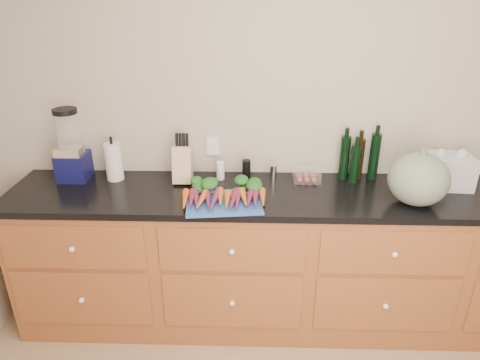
{
  "coord_description": "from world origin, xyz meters",
  "views": [
    {
      "loc": [
        -0.34,
        -1.02,
        2.06
      ],
      "look_at": [
        -0.41,
        1.2,
        1.06
      ],
      "focal_mm": 32.0,
      "sensor_mm": 36.0,
      "label": 1
    }
  ],
  "objects_px": {
    "cutting_board": "(224,202)",
    "blender_appliance": "(71,149)",
    "carrots": "(224,195)",
    "squash": "(418,179)",
    "tomato_box": "(307,175)",
    "knife_block": "(183,164)",
    "paper_towel": "(114,162)"
  },
  "relations": [
    {
      "from": "carrots",
      "to": "knife_block",
      "type": "bearing_deg",
      "value": 136.31
    },
    {
      "from": "knife_block",
      "to": "carrots",
      "type": "bearing_deg",
      "value": -43.69
    },
    {
      "from": "carrots",
      "to": "knife_block",
      "type": "relative_size",
      "value": 2.08
    },
    {
      "from": "squash",
      "to": "blender_appliance",
      "type": "xyz_separation_m",
      "value": [
        -2.06,
        0.28,
        0.05
      ]
    },
    {
      "from": "squash",
      "to": "tomato_box",
      "type": "relative_size",
      "value": 2.0
    },
    {
      "from": "squash",
      "to": "tomato_box",
      "type": "xyz_separation_m",
      "value": [
        -0.58,
        0.29,
        -0.11
      ]
    },
    {
      "from": "paper_towel",
      "to": "knife_block",
      "type": "xyz_separation_m",
      "value": [
        0.44,
        -0.02,
        -0.0
      ]
    },
    {
      "from": "blender_appliance",
      "to": "tomato_box",
      "type": "relative_size",
      "value": 2.76
    },
    {
      "from": "squash",
      "to": "carrots",
      "type": "bearing_deg",
      "value": 179.99
    },
    {
      "from": "blender_appliance",
      "to": "tomato_box",
      "type": "distance_m",
      "value": 1.49
    },
    {
      "from": "cutting_board",
      "to": "tomato_box",
      "type": "relative_size",
      "value": 2.55
    },
    {
      "from": "tomato_box",
      "to": "cutting_board",
      "type": "bearing_deg",
      "value": -146.81
    },
    {
      "from": "paper_towel",
      "to": "tomato_box",
      "type": "xyz_separation_m",
      "value": [
        1.22,
        0.01,
        -0.08
      ]
    },
    {
      "from": "blender_appliance",
      "to": "paper_towel",
      "type": "relative_size",
      "value": 1.92
    },
    {
      "from": "cutting_board",
      "to": "knife_block",
      "type": "relative_size",
      "value": 1.84
    },
    {
      "from": "paper_towel",
      "to": "carrots",
      "type": "bearing_deg",
      "value": -21.57
    },
    {
      "from": "carrots",
      "to": "knife_block",
      "type": "distance_m",
      "value": 0.39
    },
    {
      "from": "carrots",
      "to": "squash",
      "type": "height_order",
      "value": "squash"
    },
    {
      "from": "paper_towel",
      "to": "cutting_board",
      "type": "bearing_deg",
      "value": -24.1
    },
    {
      "from": "cutting_board",
      "to": "blender_appliance",
      "type": "relative_size",
      "value": 0.92
    },
    {
      "from": "squash",
      "to": "blender_appliance",
      "type": "bearing_deg",
      "value": 172.25
    },
    {
      "from": "knife_block",
      "to": "cutting_board",
      "type": "bearing_deg",
      "value": -47.49
    },
    {
      "from": "carrots",
      "to": "tomato_box",
      "type": "xyz_separation_m",
      "value": [
        0.5,
        0.29,
        0.0
      ]
    },
    {
      "from": "carrots",
      "to": "tomato_box",
      "type": "relative_size",
      "value": 2.89
    },
    {
      "from": "cutting_board",
      "to": "squash",
      "type": "distance_m",
      "value": 1.1
    },
    {
      "from": "cutting_board",
      "to": "squash",
      "type": "relative_size",
      "value": 1.28
    },
    {
      "from": "knife_block",
      "to": "tomato_box",
      "type": "bearing_deg",
      "value": 2.2
    },
    {
      "from": "carrots",
      "to": "paper_towel",
      "type": "height_order",
      "value": "paper_towel"
    },
    {
      "from": "blender_appliance",
      "to": "knife_block",
      "type": "distance_m",
      "value": 0.7
    },
    {
      "from": "blender_appliance",
      "to": "paper_towel",
      "type": "xyz_separation_m",
      "value": [
        0.26,
        0.0,
        -0.08
      ]
    },
    {
      "from": "carrots",
      "to": "squash",
      "type": "bearing_deg",
      "value": -0.01
    },
    {
      "from": "cutting_board",
      "to": "knife_block",
      "type": "xyz_separation_m",
      "value": [
        -0.28,
        0.3,
        0.11
      ]
    }
  ]
}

